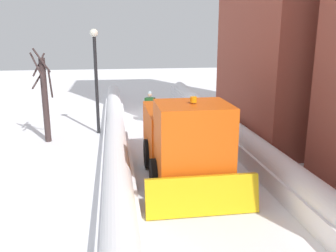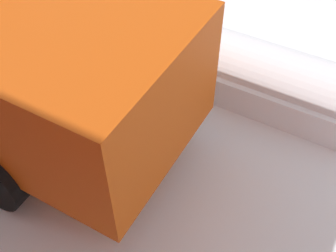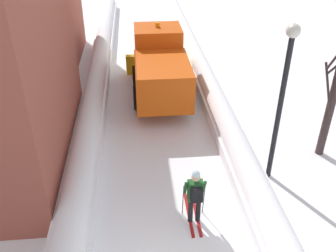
{
  "view_description": "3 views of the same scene",
  "coord_description": "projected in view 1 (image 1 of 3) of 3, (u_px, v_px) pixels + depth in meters",
  "views": [
    {
      "loc": [
        2.7,
        21.99,
        4.94
      ],
      "look_at": [
        0.34,
        6.51,
        0.92
      ],
      "focal_mm": 38.82,
      "sensor_mm": 36.0,
      "label": 1
    },
    {
      "loc": [
        -2.29,
        5.78,
        4.59
      ],
      "look_at": [
        0.09,
        7.11,
        1.61
      ],
      "focal_mm": 44.22,
      "sensor_mm": 36.0,
      "label": 2
    },
    {
      "loc": [
        -0.79,
        -5.65,
        7.9
      ],
      "look_at": [
        0.27,
        5.56,
        1.12
      ],
      "focal_mm": 39.77,
      "sensor_mm": 36.0,
      "label": 3
    }
  ],
  "objects": [
    {
      "name": "bare_tree_near",
      "position": [
        45.0,
        97.0,
        16.53
      ],
      "size": [
        0.9,
        1.11,
        4.32
      ],
      "color": "#3B2D2C",
      "rests_on": "ground"
    },
    {
      "name": "ground_plane",
      "position": [
        192.0,
        174.0,
        13.1
      ],
      "size": [
        80.0,
        80.0,
        0.0
      ],
      "primitive_type": "plane",
      "color": "white"
    },
    {
      "name": "street_lamp",
      "position": [
        96.0,
        68.0,
        17.64
      ],
      "size": [
        0.4,
        0.4,
        5.14
      ],
      "color": "black",
      "rests_on": "ground"
    },
    {
      "name": "skier",
      "position": [
        150.0,
        105.0,
        20.37
      ],
      "size": [
        0.62,
        1.8,
        1.81
      ],
      "color": "black",
      "rests_on": "ground"
    },
    {
      "name": "snowbank_right",
      "position": [
        117.0,
        168.0,
        12.61
      ],
      "size": [
        1.1,
        36.0,
        0.94
      ],
      "color": "white",
      "rests_on": "ground"
    },
    {
      "name": "snowbank_left",
      "position": [
        263.0,
        158.0,
        13.37
      ],
      "size": [
        1.1,
        36.0,
        1.07
      ],
      "color": "white",
      "rests_on": "ground"
    },
    {
      "name": "plow_truck",
      "position": [
        184.0,
        137.0,
        12.47
      ],
      "size": [
        3.2,
        5.98,
        3.12
      ],
      "color": "#DB510F",
      "rests_on": "ground"
    },
    {
      "name": "traffic_light_pole",
      "position": [
        233.0,
        67.0,
        18.33
      ],
      "size": [
        0.28,
        0.42,
        4.66
      ],
      "color": "black",
      "rests_on": "ground"
    }
  ]
}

